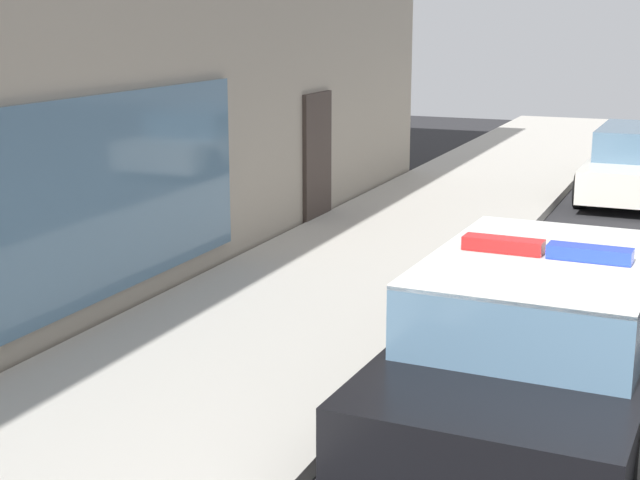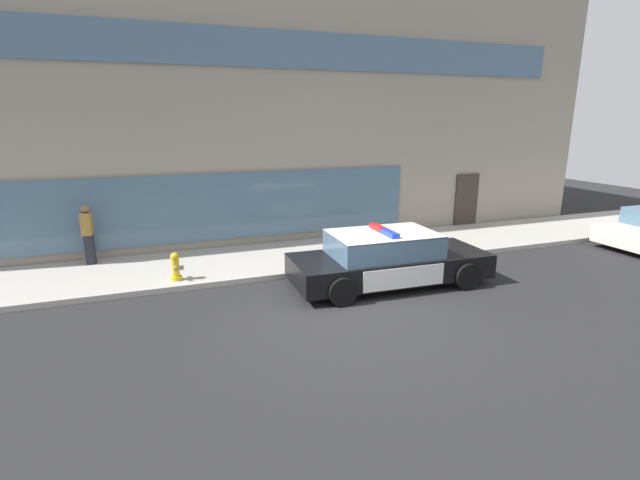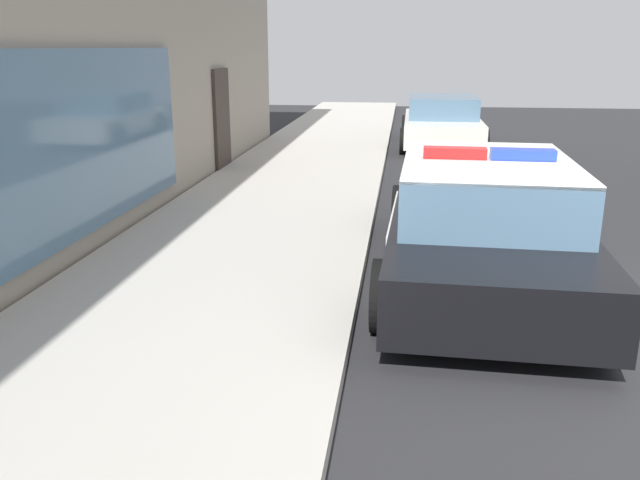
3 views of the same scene
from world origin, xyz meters
The scene contains 2 objects.
sidewalk centered at (0.00, 4.18, 0.07)m, with size 48.00×3.26×0.15m, color #B2ADA3.
police_cruiser centered at (1.68, 1.26, 0.68)m, with size 5.11×2.29×1.49m.
Camera 1 is at (-5.97, 0.08, 3.29)m, focal length 52.94 mm.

